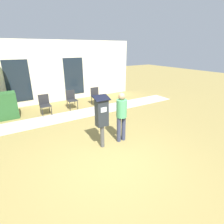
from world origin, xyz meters
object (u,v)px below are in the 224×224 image
(parking_meter, at_px, (102,115))
(person_standing, at_px, (121,114))
(outdoor_chair_right, at_px, (96,95))
(outdoor_chair_middle, at_px, (71,98))
(outdoor_chair_left, at_px, (45,103))

(parking_meter, xyz_separation_m, person_standing, (0.69, 0.01, -0.09))
(outdoor_chair_right, bearing_deg, outdoor_chair_middle, 173.24)
(parking_meter, height_order, outdoor_chair_right, parking_meter)
(outdoor_chair_right, bearing_deg, outdoor_chair_left, 178.67)
(person_standing, bearing_deg, outdoor_chair_right, 112.54)
(outdoor_chair_left, relative_size, outdoor_chair_right, 1.00)
(parking_meter, relative_size, outdoor_chair_right, 1.77)
(outdoor_chair_middle, bearing_deg, person_standing, -76.50)
(parking_meter, bearing_deg, outdoor_chair_middle, 83.56)
(person_standing, relative_size, outdoor_chair_left, 1.76)
(person_standing, distance_m, outdoor_chair_left, 4.03)
(outdoor_chair_left, distance_m, outdoor_chair_middle, 1.29)
(outdoor_chair_middle, height_order, outdoor_chair_right, same)
(outdoor_chair_left, bearing_deg, parking_meter, -81.70)
(parking_meter, bearing_deg, outdoor_chair_left, 102.70)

